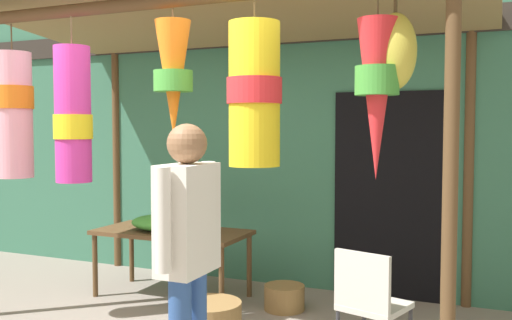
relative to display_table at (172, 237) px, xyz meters
name	(u,v)px	position (x,y,z in m)	size (l,w,h in m)	color
shop_facade	(274,84)	(0.70, 0.94, 1.52)	(10.60, 0.29, 4.24)	#387056
market_stall_canopy	(214,38)	(0.70, -0.44, 1.81)	(4.42, 2.51, 2.86)	brown
display_table	(172,237)	(0.00, 0.00, 0.00)	(1.49, 0.70, 0.65)	brown
flower_heap_on_table	(163,223)	(-0.06, -0.06, 0.14)	(0.63, 0.44, 0.15)	green
folding_chair	(369,299)	(2.14, -0.96, -0.09)	(0.50, 0.50, 0.84)	beige
wicker_basket_by_table	(284,297)	(1.15, 0.06, -0.48)	(0.37, 0.37, 0.22)	olive
wicker_basket_spare	(210,320)	(0.86, -0.83, -0.45)	(0.50, 0.50, 0.29)	olive
customer_foreground	(188,244)	(1.30, -1.93, 0.40)	(0.23, 0.59, 1.68)	#2D5193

